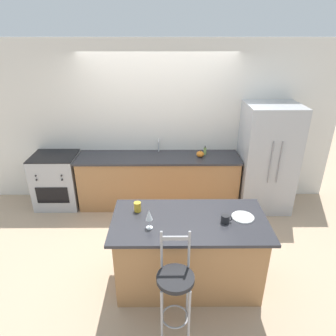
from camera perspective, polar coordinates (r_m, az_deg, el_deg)
ground_plane at (r=5.06m, az=-1.81°, el=-8.72°), size 18.00×18.00×0.00m
wall_back at (r=5.12m, az=-1.83°, el=8.39°), size 6.00×0.07×2.70m
back_counter at (r=5.16m, az=-1.78°, el=-2.27°), size 2.68×0.67×0.89m
sink_faucet at (r=5.10m, az=-1.82°, el=4.58°), size 0.02×0.13×0.22m
kitchen_island at (r=3.62m, az=3.91°, el=-15.64°), size 1.72×0.87×0.90m
refrigerator at (r=5.17m, az=18.27°, el=1.83°), size 0.84×0.77×1.77m
oven_range at (r=5.46m, az=-20.28°, el=-2.18°), size 0.73×0.65×0.92m
bar_stool_near at (r=3.02m, az=1.40°, el=-21.75°), size 0.35×0.35×1.16m
dinner_plate at (r=3.47m, az=14.06°, el=-9.02°), size 0.25×0.25×0.02m
wine_glass at (r=3.13m, az=-3.63°, el=-8.98°), size 0.08×0.08×0.22m
coffee_mug at (r=3.33m, az=10.89°, el=-9.47°), size 0.12×0.09×0.09m
tumbler_cup at (r=3.47m, az=-5.83°, el=-7.36°), size 0.08×0.08×0.11m
pumpkin_decoration at (r=4.95m, az=6.15°, el=2.66°), size 0.12×0.12×0.12m
soap_bottle at (r=5.05m, az=7.05°, el=3.23°), size 0.05×0.05×0.15m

